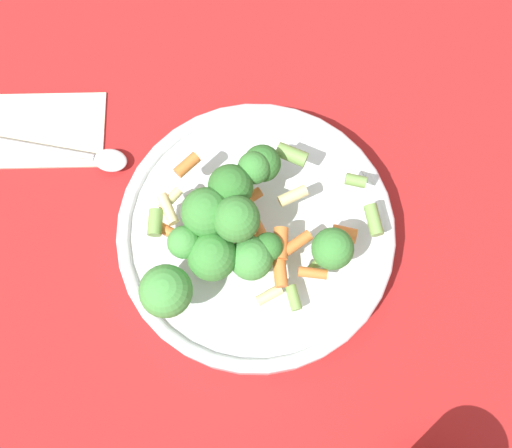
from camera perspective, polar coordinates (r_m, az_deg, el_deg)
ground_plane at (r=0.63m, az=-0.00°, el=-1.55°), size 3.00×3.00×0.00m
bowl at (r=0.60m, az=-0.00°, el=-0.97°), size 0.28×0.28×0.05m
pasta_salad at (r=0.54m, az=-2.22°, el=-0.76°), size 0.22×0.18×0.09m
napkin at (r=0.71m, az=-19.72°, el=8.45°), size 0.15×0.11×0.01m
spoon at (r=0.67m, az=-16.04°, el=6.27°), size 0.15×0.03×0.01m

